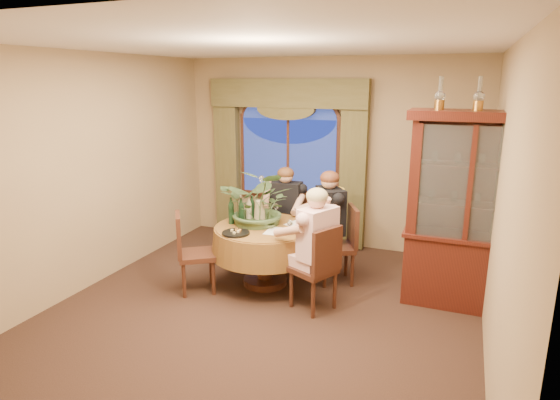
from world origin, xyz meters
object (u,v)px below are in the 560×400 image
at_px(person_scarf, 330,225).
at_px(person_pink, 317,249).
at_px(stoneware_vase, 260,212).
at_px(china_cabinet, 467,212).
at_px(wine_bottle_3, 252,208).
at_px(chair_back_right, 336,245).
at_px(oil_lamp_left, 440,93).
at_px(centerpiece_plant, 261,176).
at_px(oil_lamp_right, 521,94).
at_px(wine_bottle_0, 241,208).
at_px(chair_right, 313,267).
at_px(olive_bowl, 268,226).
at_px(wine_bottle_2, 249,210).
at_px(chair_back, 288,227).
at_px(wine_bottle_4, 241,211).
at_px(wine_bottle_1, 231,211).
at_px(person_back, 286,214).
at_px(chair_front_left, 197,253).
at_px(dining_table, 265,255).
at_px(oil_lamp_center, 479,93).

bearing_deg(person_scarf, person_pink, 149.07).
xyz_separation_m(person_pink, stoneware_vase, (-0.90, 0.49, 0.20)).
height_order(china_cabinet, wine_bottle_3, china_cabinet).
bearing_deg(chair_back_right, oil_lamp_left, -121.67).
bearing_deg(centerpiece_plant, person_scarf, 29.20).
bearing_deg(oil_lamp_right, wine_bottle_0, -176.33).
bearing_deg(chair_right, oil_lamp_left, -31.99).
bearing_deg(oil_lamp_right, chair_right, -160.12).
height_order(centerpiece_plant, olive_bowl, centerpiece_plant).
distance_m(chair_right, wine_bottle_2, 1.17).
relative_size(chair_back, wine_bottle_4, 2.91).
relative_size(chair_right, wine_bottle_1, 2.91).
bearing_deg(chair_back, centerpiece_plant, 83.36).
relative_size(oil_lamp_left, oil_lamp_right, 1.00).
height_order(oil_lamp_right, stoneware_vase, oil_lamp_right).
distance_m(chair_back, person_back, 0.19).
distance_m(person_scarf, wine_bottle_4, 1.14).
relative_size(chair_right, wine_bottle_0, 2.91).
height_order(person_pink, person_back, person_pink).
bearing_deg(wine_bottle_3, chair_front_left, -125.74).
relative_size(chair_front_left, wine_bottle_0, 2.91).
bearing_deg(wine_bottle_4, chair_back, 72.51).
bearing_deg(oil_lamp_right, dining_table, -173.44).
bearing_deg(wine_bottle_0, person_back, 66.59).
height_order(oil_lamp_center, wine_bottle_2, oil_lamp_center).
distance_m(wine_bottle_2, wine_bottle_4, 0.11).
xyz_separation_m(person_scarf, olive_bowl, (-0.61, -0.55, 0.08)).
distance_m(dining_table, china_cabinet, 2.38).
height_order(wine_bottle_0, wine_bottle_3, same).
relative_size(chair_back_right, wine_bottle_1, 2.91).
height_order(person_scarf, wine_bottle_1, person_scarf).
height_order(oil_lamp_center, chair_front_left, oil_lamp_center).
distance_m(chair_back, olive_bowl, 0.94).
xyz_separation_m(chair_right, chair_back_right, (0.05, 0.78, 0.00)).
bearing_deg(chair_front_left, chair_right, 58.99).
xyz_separation_m(china_cabinet, wine_bottle_0, (-2.63, -0.19, -0.17)).
bearing_deg(chair_back_right, stoneware_vase, 79.81).
distance_m(oil_lamp_right, wine_bottle_0, 3.33).
height_order(chair_right, person_scarf, person_scarf).
distance_m(person_back, wine_bottle_1, 1.01).
distance_m(oil_lamp_left, wine_bottle_0, 2.67).
relative_size(china_cabinet, oil_lamp_right, 6.38).
relative_size(chair_front_left, olive_bowl, 6.01).
height_order(dining_table, stoneware_vase, stoneware_vase).
xyz_separation_m(oil_lamp_right, person_scarf, (-1.96, 0.22, -1.64)).
distance_m(chair_right, stoneware_vase, 1.09).
distance_m(china_cabinet, centerpiece_plant, 2.37).
bearing_deg(chair_back_right, wine_bottle_2, 80.72).
bearing_deg(chair_front_left, chair_back, 119.15).
relative_size(person_pink, wine_bottle_4, 4.16).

